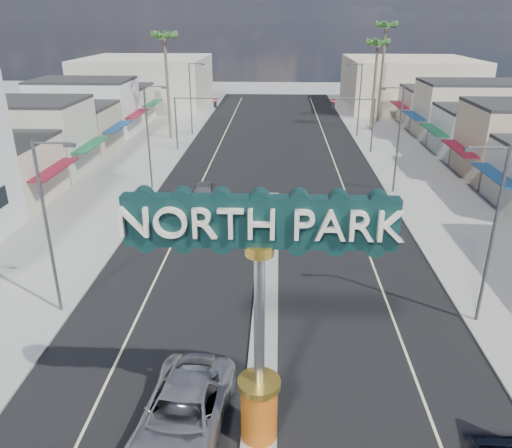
# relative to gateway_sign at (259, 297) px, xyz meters

# --- Properties ---
(ground) EXTENTS (160.00, 160.00, 0.00)m
(ground) POSITION_rel_gateway_sign_xyz_m (0.00, 28.02, -5.93)
(ground) COLOR gray
(ground) RESTS_ON ground
(road) EXTENTS (20.00, 120.00, 0.01)m
(road) POSITION_rel_gateway_sign_xyz_m (0.00, 28.02, -5.92)
(road) COLOR black
(road) RESTS_ON ground
(median_island) EXTENTS (1.30, 30.00, 0.16)m
(median_island) POSITION_rel_gateway_sign_xyz_m (0.00, 12.02, -5.85)
(median_island) COLOR gray
(median_island) RESTS_ON ground
(sidewalk_left) EXTENTS (8.00, 120.00, 0.12)m
(sidewalk_left) POSITION_rel_gateway_sign_xyz_m (-14.00, 28.02, -5.87)
(sidewalk_left) COLOR gray
(sidewalk_left) RESTS_ON ground
(sidewalk_right) EXTENTS (8.00, 120.00, 0.12)m
(sidewalk_right) POSITION_rel_gateway_sign_xyz_m (14.00, 28.02, -5.87)
(sidewalk_right) COLOR gray
(sidewalk_right) RESTS_ON ground
(storefront_row_left) EXTENTS (12.00, 42.00, 6.00)m
(storefront_row_left) POSITION_rel_gateway_sign_xyz_m (-24.00, 41.02, -2.93)
(storefront_row_left) COLOR beige
(storefront_row_left) RESTS_ON ground
(storefront_row_right) EXTENTS (12.00, 42.00, 6.00)m
(storefront_row_right) POSITION_rel_gateway_sign_xyz_m (24.00, 41.02, -2.93)
(storefront_row_right) COLOR #B7B29E
(storefront_row_right) RESTS_ON ground
(backdrop_far_left) EXTENTS (20.00, 20.00, 8.00)m
(backdrop_far_left) POSITION_rel_gateway_sign_xyz_m (-22.00, 73.02, -1.93)
(backdrop_far_left) COLOR #B7B29E
(backdrop_far_left) RESTS_ON ground
(backdrop_far_right) EXTENTS (20.00, 20.00, 8.00)m
(backdrop_far_right) POSITION_rel_gateway_sign_xyz_m (22.00, 73.02, -1.93)
(backdrop_far_right) COLOR beige
(backdrop_far_right) RESTS_ON ground
(gateway_sign) EXTENTS (8.20, 1.50, 9.15)m
(gateway_sign) POSITION_rel_gateway_sign_xyz_m (0.00, 0.00, 0.00)
(gateway_sign) COLOR #DA5F10
(gateway_sign) RESTS_ON median_island
(traffic_signal_left) EXTENTS (5.09, 0.45, 6.00)m
(traffic_signal_left) POSITION_rel_gateway_sign_xyz_m (-9.18, 42.02, -1.65)
(traffic_signal_left) COLOR #47474C
(traffic_signal_left) RESTS_ON ground
(traffic_signal_right) EXTENTS (5.09, 0.45, 6.00)m
(traffic_signal_right) POSITION_rel_gateway_sign_xyz_m (9.18, 42.02, -1.65)
(traffic_signal_right) COLOR #47474C
(traffic_signal_right) RESTS_ON ground
(streetlight_l_near) EXTENTS (2.03, 0.22, 9.00)m
(streetlight_l_near) POSITION_rel_gateway_sign_xyz_m (-10.43, 8.02, -0.86)
(streetlight_l_near) COLOR #47474C
(streetlight_l_near) RESTS_ON ground
(streetlight_l_mid) EXTENTS (2.03, 0.22, 9.00)m
(streetlight_l_mid) POSITION_rel_gateway_sign_xyz_m (-10.43, 28.02, -0.86)
(streetlight_l_mid) COLOR #47474C
(streetlight_l_mid) RESTS_ON ground
(streetlight_l_far) EXTENTS (2.03, 0.22, 9.00)m
(streetlight_l_far) POSITION_rel_gateway_sign_xyz_m (-10.43, 50.02, -0.86)
(streetlight_l_far) COLOR #47474C
(streetlight_l_far) RESTS_ON ground
(streetlight_r_near) EXTENTS (2.03, 0.22, 9.00)m
(streetlight_r_near) POSITION_rel_gateway_sign_xyz_m (10.43, 8.02, -0.86)
(streetlight_r_near) COLOR #47474C
(streetlight_r_near) RESTS_ON ground
(streetlight_r_mid) EXTENTS (2.03, 0.22, 9.00)m
(streetlight_r_mid) POSITION_rel_gateway_sign_xyz_m (10.43, 28.02, -0.86)
(streetlight_r_mid) COLOR #47474C
(streetlight_r_mid) RESTS_ON ground
(streetlight_r_far) EXTENTS (2.03, 0.22, 9.00)m
(streetlight_r_far) POSITION_rel_gateway_sign_xyz_m (10.43, 50.02, -0.86)
(streetlight_r_far) COLOR #47474C
(streetlight_r_far) RESTS_ON ground
(palm_left_far) EXTENTS (2.60, 2.60, 13.10)m
(palm_left_far) POSITION_rel_gateway_sign_xyz_m (-13.00, 48.02, 5.57)
(palm_left_far) COLOR brown
(palm_left_far) RESTS_ON ground
(palm_right_mid) EXTENTS (2.60, 2.60, 12.10)m
(palm_right_mid) POSITION_rel_gateway_sign_xyz_m (13.00, 54.02, 4.67)
(palm_right_mid) COLOR brown
(palm_right_mid) RESTS_ON ground
(palm_right_far) EXTENTS (2.60, 2.60, 14.10)m
(palm_right_far) POSITION_rel_gateway_sign_xyz_m (15.00, 60.02, 6.46)
(palm_right_far) COLOR brown
(palm_right_far) RESTS_ON ground
(suv_left) EXTENTS (3.48, 6.66, 1.79)m
(suv_left) POSITION_rel_gateway_sign_xyz_m (-2.76, 0.14, -5.03)
(suv_left) COLOR #B2B2B7
(suv_left) RESTS_ON ground
(car_parked_left) EXTENTS (2.13, 4.74, 1.58)m
(car_parked_left) POSITION_rel_gateway_sign_xyz_m (-5.50, 24.75, -5.14)
(car_parked_left) COLOR slate
(car_parked_left) RESTS_ON ground
(car_parked_right) EXTENTS (1.76, 4.58, 1.49)m
(car_parked_right) POSITION_rel_gateway_sign_xyz_m (5.50, 20.76, -5.18)
(car_parked_right) COLOR silver
(car_parked_right) RESTS_ON ground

